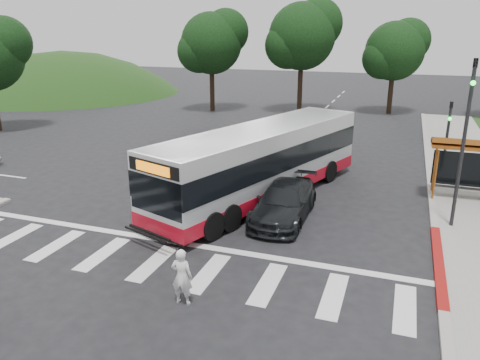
% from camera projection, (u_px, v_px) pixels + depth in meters
% --- Properties ---
extents(ground, '(140.00, 140.00, 0.00)m').
position_uv_depth(ground, '(211.00, 211.00, 20.14)').
color(ground, black).
rests_on(ground, ground).
extents(sidewalk_east, '(4.00, 40.00, 0.12)m').
position_uv_depth(sidewalk_east, '(472.00, 182.00, 23.79)').
color(sidewalk_east, gray).
rests_on(sidewalk_east, ground).
extents(curb_east, '(0.30, 40.00, 0.15)m').
position_uv_depth(curb_east, '(430.00, 177.00, 24.42)').
color(curb_east, '#9E9991').
rests_on(curb_east, ground).
extents(curb_east_red, '(0.32, 6.00, 0.15)m').
position_uv_depth(curb_east_red, '(439.00, 264.00, 15.46)').
color(curb_east_red, maroon).
rests_on(curb_east_red, ground).
extents(hillside_nw, '(44.00, 44.00, 10.00)m').
position_uv_depth(hillside_nw, '(66.00, 93.00, 57.20)').
color(hillside_nw, '#1A3A12').
rests_on(hillside_nw, ground).
extents(crosswalk_ladder, '(18.00, 2.60, 0.01)m').
position_uv_depth(crosswalk_ladder, '(153.00, 263.00, 15.65)').
color(crosswalk_ladder, silver).
rests_on(crosswalk_ladder, ground).
extents(traffic_signal_ne_tall, '(0.18, 0.37, 6.50)m').
position_uv_depth(traffic_signal_ne_tall, '(465.00, 131.00, 17.23)').
color(traffic_signal_ne_tall, black).
rests_on(traffic_signal_ne_tall, ground).
extents(traffic_signal_ne_short, '(0.18, 0.37, 4.00)m').
position_uv_depth(traffic_signal_ne_short, '(448.00, 131.00, 23.93)').
color(traffic_signal_ne_short, black).
rests_on(traffic_signal_ne_short, ground).
extents(tree_north_a, '(6.60, 6.15, 10.17)m').
position_uv_depth(tree_north_a, '(303.00, 35.00, 41.98)').
color(tree_north_a, black).
rests_on(tree_north_a, ground).
extents(tree_north_b, '(5.72, 5.33, 8.43)m').
position_uv_depth(tree_north_b, '(395.00, 50.00, 41.62)').
color(tree_north_b, black).
rests_on(tree_north_b, ground).
extents(tree_north_c, '(6.16, 5.74, 9.30)m').
position_uv_depth(tree_north_c, '(212.00, 42.00, 42.92)').
color(tree_north_c, black).
rests_on(tree_north_c, ground).
extents(transit_bus, '(6.80, 12.93, 3.29)m').
position_uv_depth(transit_bus, '(262.00, 163.00, 21.25)').
color(transit_bus, silver).
rests_on(transit_bus, ground).
extents(pedestrian, '(0.65, 0.45, 1.70)m').
position_uv_depth(pedestrian, '(182.00, 277.00, 13.12)').
color(pedestrian, white).
rests_on(pedestrian, ground).
extents(dark_sedan, '(2.08, 5.05, 1.46)m').
position_uv_depth(dark_sedan, '(284.00, 202.00, 19.14)').
color(dark_sedan, black).
rests_on(dark_sedan, ground).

